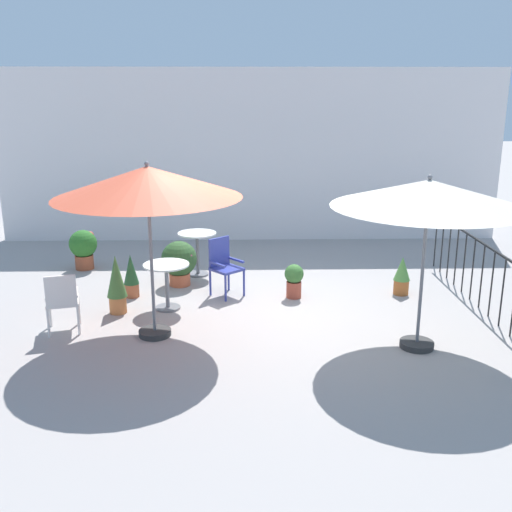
{
  "coord_description": "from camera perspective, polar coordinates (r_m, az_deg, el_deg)",
  "views": [
    {
      "loc": [
        -0.2,
        -8.31,
        3.25
      ],
      "look_at": [
        0.0,
        -0.05,
        0.91
      ],
      "focal_mm": 41.66,
      "sensor_mm": 36.0,
      "label": 1
    }
  ],
  "objects": [
    {
      "name": "potted_plant_2",
      "position": [
        9.74,
        -11.9,
        -1.84
      ],
      "size": [
        0.24,
        0.24,
        0.71
      ],
      "color": "#AA5A39",
      "rests_on": "ground"
    },
    {
      "name": "ground_plane",
      "position": [
        8.93,
        -0.01,
        -5.57
      ],
      "size": [
        60.0,
        60.0,
        0.0
      ],
      "primitive_type": "plane",
      "color": "#9E9692"
    },
    {
      "name": "potted_plant_0",
      "position": [
        10.16,
        -7.4,
        -0.47
      ],
      "size": [
        0.61,
        0.61,
        0.77
      ],
      "color": "#C9603D",
      "rests_on": "ground"
    },
    {
      "name": "patio_umbrella_1",
      "position": [
        7.72,
        -10.37,
        6.91
      ],
      "size": [
        2.43,
        2.43,
        2.37
      ],
      "color": "#2D2D2D",
      "rests_on": "ground"
    },
    {
      "name": "villa_facade",
      "position": [
        13.08,
        -0.51,
        9.6
      ],
      "size": [
        10.89,
        0.3,
        3.69
      ],
      "primitive_type": "cube",
      "color": "silver",
      "rests_on": "ground"
    },
    {
      "name": "potted_plant_3",
      "position": [
        11.46,
        -16.24,
        0.84
      ],
      "size": [
        0.51,
        0.52,
        0.74
      ],
      "color": "brown",
      "rests_on": "ground"
    },
    {
      "name": "patio_chair_1",
      "position": [
        9.6,
        -3.13,
        -0.68
      ],
      "size": [
        0.6,
        0.6,
        0.94
      ],
      "color": "#343E94",
      "rests_on": "ground"
    },
    {
      "name": "cafe_table_1",
      "position": [
        10.66,
        -5.66,
        0.98
      ],
      "size": [
        0.69,
        0.69,
        0.78
      ],
      "color": "silver",
      "rests_on": "ground"
    },
    {
      "name": "patio_chair_0",
      "position": [
        8.52,
        -18.13,
        -3.93
      ],
      "size": [
        0.52,
        0.54,
        0.86
      ],
      "color": "silver",
      "rests_on": "ground"
    },
    {
      "name": "potted_plant_5",
      "position": [
        9.53,
        3.67,
        -2.25
      ],
      "size": [
        0.31,
        0.31,
        0.55
      ],
      "color": "#A74734",
      "rests_on": "ground"
    },
    {
      "name": "potted_plant_1",
      "position": [
        9.05,
        -13.25,
        -2.52
      ],
      "size": [
        0.3,
        0.3,
        0.9
      ],
      "color": "#C7723D",
      "rests_on": "ground"
    },
    {
      "name": "potted_plant_4",
      "position": [
        9.94,
        13.83,
        -1.79
      ],
      "size": [
        0.27,
        0.27,
        0.63
      ],
      "color": "#A85B2A",
      "rests_on": "ground"
    },
    {
      "name": "cafe_table_0",
      "position": [
        9.07,
        -8.57,
        -2.08
      ],
      "size": [
        0.69,
        0.69,
        0.71
      ],
      "color": "white",
      "rests_on": "ground"
    },
    {
      "name": "terrace_railing",
      "position": [
        9.43,
        21.37,
        -1.13
      ],
      "size": [
        0.03,
        5.17,
        1.01
      ],
      "color": "black",
      "rests_on": "ground"
    },
    {
      "name": "patio_umbrella_0",
      "position": [
        7.53,
        16.24,
        5.66
      ],
      "size": [
        2.39,
        2.39,
        2.25
      ],
      "color": "#2D2D2D",
      "rests_on": "ground"
    }
  ]
}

